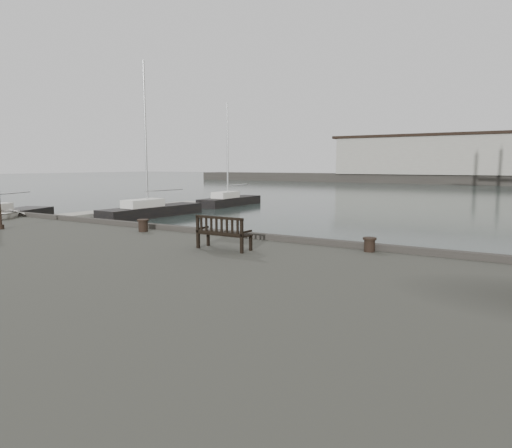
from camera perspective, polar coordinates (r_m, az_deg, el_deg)
The scene contains 9 objects.
ground at distance 15.96m, azimuth -0.85°, elevation -7.16°, with size 400.00×400.00×0.00m, color black.
pontoon at distance 36.64m, azimuth -19.41°, elevation 1.08°, with size 2.00×24.00×0.50m, color #A2A196.
breakwater at distance 105.87m, azimuth 24.43°, elevation 6.89°, with size 140.00×9.50×12.20m.
bench at distance 13.31m, azimuth -4.08°, elevation -1.90°, with size 1.66×0.59×0.95m.
bollard_left at distance 17.38m, azimuth -13.93°, elevation -0.18°, with size 0.43×0.43×0.45m, color black.
bollard_right at distance 13.36m, azimuth 14.00°, elevation -2.51°, with size 0.39×0.39×0.40m, color black.
dinghy at distance 24.04m, azimuth -29.02°, elevation 1.15°, with size 1.56×2.18×0.45m, color silver.
yacht_c at distance 36.68m, azimuth -12.83°, elevation 1.31°, with size 2.74×9.25×12.36m.
yacht_d at distance 45.72m, azimuth -3.24°, elevation 2.64°, with size 2.27×8.30×10.61m.
Camera 1 is at (8.20, -13.10, 4.01)m, focal length 32.00 mm.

